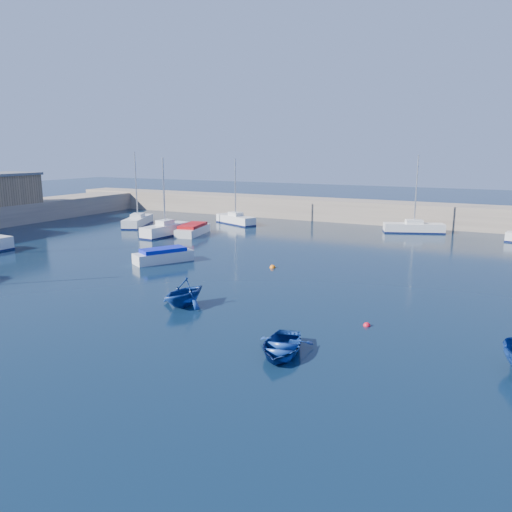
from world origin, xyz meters
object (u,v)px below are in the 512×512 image
at_px(sailboat_6, 414,227).
at_px(motorboat_2, 193,230).
at_px(dinghy_center, 281,346).
at_px(sailboat_4, 138,221).
at_px(motorboat_1, 163,255).
at_px(sailboat_5, 236,219).
at_px(sailboat_3, 165,229).
at_px(dinghy_left, 184,292).

relative_size(sailboat_6, motorboat_2, 1.43).
bearing_deg(sailboat_6, dinghy_center, 160.91).
xyz_separation_m(sailboat_4, motorboat_2, (9.31, -2.26, -0.04)).
height_order(sailboat_6, motorboat_1, sailboat_6).
relative_size(sailboat_5, sailboat_6, 0.94).
height_order(sailboat_3, sailboat_4, sailboat_4).
xyz_separation_m(sailboat_6, dinghy_center, (0.79, -36.51, -0.19)).
distance_m(dinghy_center, dinghy_left, 8.68).
relative_size(motorboat_2, dinghy_center, 1.64).
bearing_deg(sailboat_3, sailboat_6, 35.38).
bearing_deg(motorboat_2, sailboat_5, 75.86).
distance_m(sailboat_3, sailboat_5, 10.88).
bearing_deg(dinghy_left, sailboat_6, 85.82).
bearing_deg(dinghy_left, dinghy_center, -18.00).
xyz_separation_m(sailboat_3, motorboat_1, (7.54, -10.17, -0.12)).
height_order(sailboat_3, motorboat_2, sailboat_3).
distance_m(sailboat_3, dinghy_center, 32.57).
xyz_separation_m(motorboat_1, motorboat_2, (-5.41, 12.09, -0.00)).
xyz_separation_m(sailboat_4, sailboat_5, (9.59, 6.43, 0.00)).
xyz_separation_m(motorboat_2, dinghy_left, (13.52, -20.74, 0.29)).
bearing_deg(sailboat_3, dinghy_left, -46.42).
height_order(sailboat_3, dinghy_center, sailboat_3).
bearing_deg(dinghy_center, dinghy_left, 142.05).
xyz_separation_m(sailboat_6, motorboat_1, (-15.11, -24.07, -0.02)).
height_order(sailboat_5, sailboat_6, sailboat_6).
bearing_deg(motorboat_2, sailboat_4, 154.09).
relative_size(sailboat_4, motorboat_1, 1.78).
xyz_separation_m(sailboat_3, sailboat_6, (22.65, 13.89, -0.10)).
relative_size(sailboat_3, dinghy_left, 2.58).
height_order(sailboat_6, motorboat_2, sailboat_6).
height_order(sailboat_3, dinghy_left, sailboat_3).
bearing_deg(sailboat_4, sailboat_6, -5.14).
xyz_separation_m(sailboat_5, motorboat_2, (-0.28, -8.69, -0.04)).
relative_size(sailboat_3, motorboat_1, 1.66).
relative_size(sailboat_3, sailboat_6, 0.97).
bearing_deg(sailboat_5, dinghy_left, -131.59).
relative_size(sailboat_4, motorboat_2, 1.49).
bearing_deg(sailboat_5, dinghy_center, -123.47).
distance_m(sailboat_5, motorboat_1, 21.41).
relative_size(sailboat_3, sailboat_5, 1.03).
height_order(sailboat_3, sailboat_6, sailboat_6).
xyz_separation_m(sailboat_3, dinghy_left, (15.64, -18.82, 0.16)).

